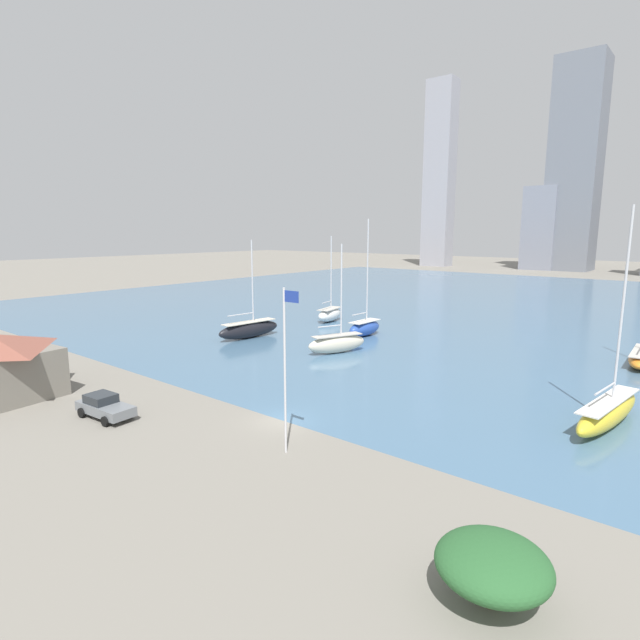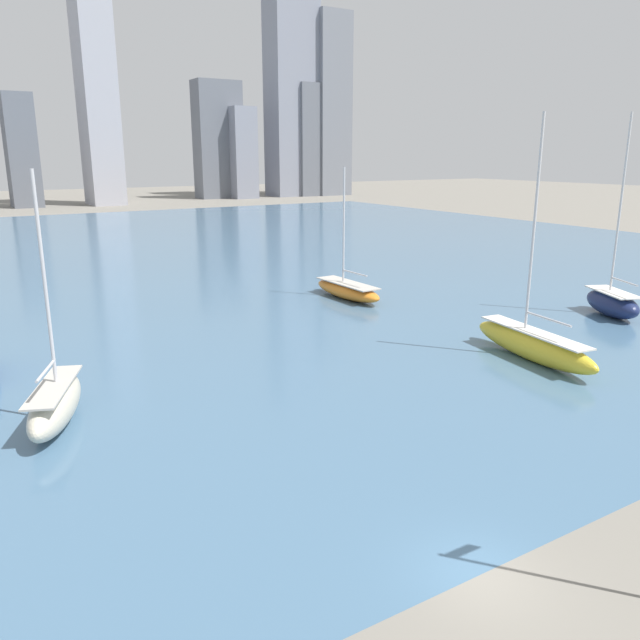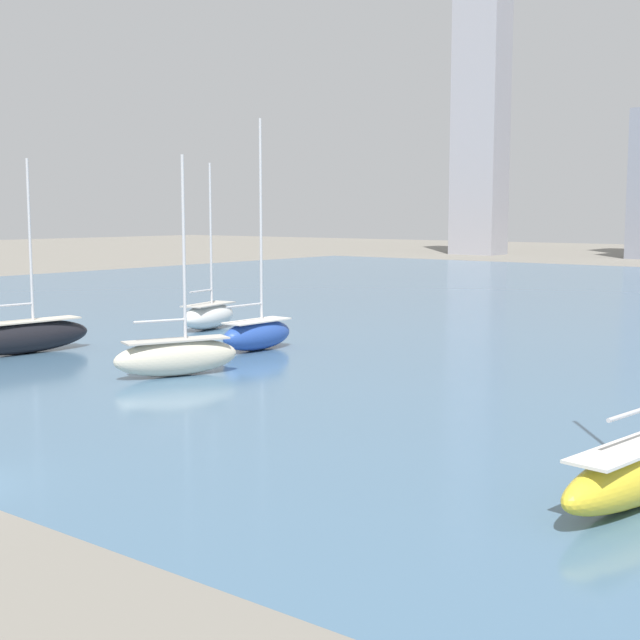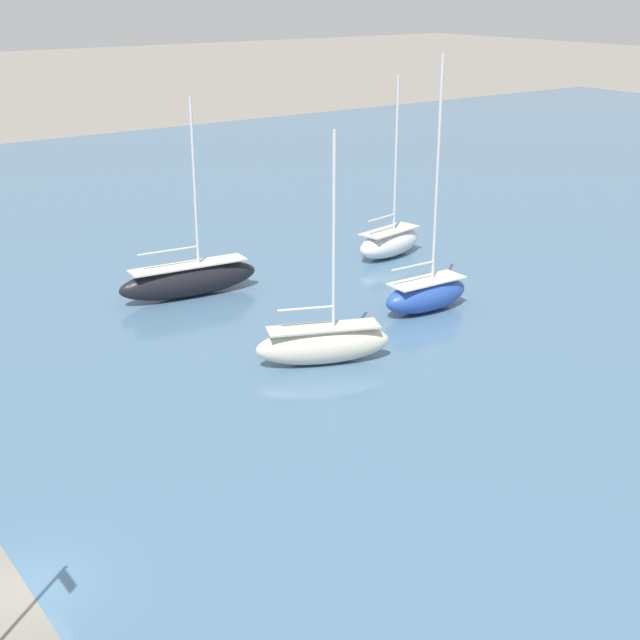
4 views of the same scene
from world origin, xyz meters
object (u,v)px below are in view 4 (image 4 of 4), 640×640
at_px(sailboat_cream, 323,343).
at_px(sailboat_blue, 426,293).
at_px(sailboat_black, 189,279).
at_px(sailboat_white, 390,242).

distance_m(sailboat_cream, sailboat_blue, 10.41).
distance_m(sailboat_blue, sailboat_black, 15.43).
height_order(sailboat_blue, sailboat_black, sailboat_blue).
distance_m(sailboat_cream, sailboat_white, 20.67).
xyz_separation_m(sailboat_white, sailboat_black, (-0.64, -16.48, 0.05)).
distance_m(sailboat_white, sailboat_black, 16.49).
bearing_deg(sailboat_blue, sailboat_cream, -72.60).
height_order(sailboat_cream, sailboat_white, sailboat_white).
distance_m(sailboat_blue, sailboat_white, 11.96).
xyz_separation_m(sailboat_blue, sailboat_black, (-11.12, -10.70, 0.00)).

